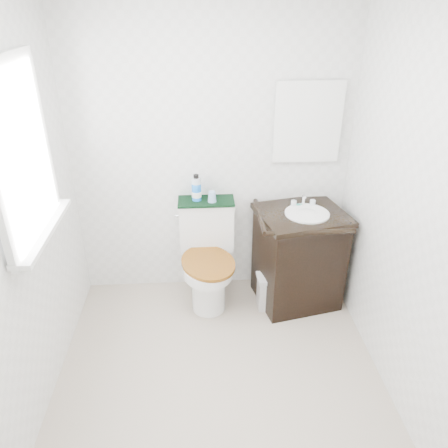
{
  "coord_description": "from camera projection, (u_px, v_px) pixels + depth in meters",
  "views": [
    {
      "loc": [
        -0.1,
        -2.07,
        2.31
      ],
      "look_at": [
        0.07,
        0.75,
        0.82
      ],
      "focal_mm": 35.0,
      "sensor_mm": 36.0,
      "label": 1
    }
  ],
  "objects": [
    {
      "name": "floor",
      "position": [
        220.0,
        385.0,
        2.92
      ],
      "size": [
        2.4,
        2.4,
        0.0
      ],
      "primitive_type": "plane",
      "color": "#B1A38E",
      "rests_on": "ground"
    },
    {
      "name": "wall_back",
      "position": [
        211.0,
        155.0,
        3.42
      ],
      "size": [
        2.4,
        0.0,
        2.4
      ],
      "primitive_type": "plane",
      "rotation": [
        1.57,
        0.0,
        0.0
      ],
      "color": "white",
      "rests_on": "ground"
    },
    {
      "name": "wall_front",
      "position": [
        240.0,
        417.0,
        1.3
      ],
      "size": [
        2.4,
        0.0,
        2.4
      ],
      "primitive_type": "plane",
      "rotation": [
        -1.57,
        0.0,
        0.0
      ],
      "color": "white",
      "rests_on": "ground"
    },
    {
      "name": "wall_left",
      "position": [
        11.0,
        233.0,
        2.3
      ],
      "size": [
        0.0,
        2.4,
        2.4
      ],
      "primitive_type": "plane",
      "rotation": [
        1.57,
        0.0,
        1.57
      ],
      "color": "white",
      "rests_on": "ground"
    },
    {
      "name": "wall_right",
      "position": [
        417.0,
        221.0,
        2.42
      ],
      "size": [
        0.0,
        2.4,
        2.4
      ],
      "primitive_type": "plane",
      "rotation": [
        1.57,
        0.0,
        -1.57
      ],
      "color": "white",
      "rests_on": "ground"
    },
    {
      "name": "window",
      "position": [
        19.0,
        154.0,
        2.36
      ],
      "size": [
        0.02,
        0.7,
        0.9
      ],
      "primitive_type": "cube",
      "color": "white",
      "rests_on": "wall_left"
    },
    {
      "name": "mirror",
      "position": [
        308.0,
        123.0,
        3.32
      ],
      "size": [
        0.5,
        0.02,
        0.6
      ],
      "primitive_type": "cube",
      "color": "silver",
      "rests_on": "wall_back"
    },
    {
      "name": "toilet",
      "position": [
        208.0,
        261.0,
        3.59
      ],
      "size": [
        0.51,
        0.69,
        0.84
      ],
      "color": "white",
      "rests_on": "floor"
    },
    {
      "name": "vanity",
      "position": [
        298.0,
        255.0,
        3.55
      ],
      "size": [
        0.76,
        0.69,
        0.92
      ],
      "color": "black",
      "rests_on": "floor"
    },
    {
      "name": "trash_bin",
      "position": [
        269.0,
        291.0,
        3.58
      ],
      "size": [
        0.21,
        0.17,
        0.3
      ],
      "color": "silver",
      "rests_on": "floor"
    },
    {
      "name": "towel",
      "position": [
        206.0,
        201.0,
        3.48
      ],
      "size": [
        0.45,
        0.22,
        0.02
      ],
      "primitive_type": "cube",
      "color": "black",
      "rests_on": "toilet"
    },
    {
      "name": "mouthwash_bottle",
      "position": [
        196.0,
        189.0,
        3.43
      ],
      "size": [
        0.07,
        0.07,
        0.22
      ],
      "color": "blue",
      "rests_on": "towel"
    },
    {
      "name": "cup",
      "position": [
        212.0,
        197.0,
        3.43
      ],
      "size": [
        0.07,
        0.07,
        0.09
      ],
      "primitive_type": "cone",
      "color": "#83A7D6",
      "rests_on": "towel"
    },
    {
      "name": "soap_bar",
      "position": [
        298.0,
        205.0,
        3.47
      ],
      "size": [
        0.07,
        0.04,
        0.02
      ],
      "primitive_type": "ellipsoid",
      "color": "#1C8976",
      "rests_on": "vanity"
    }
  ]
}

